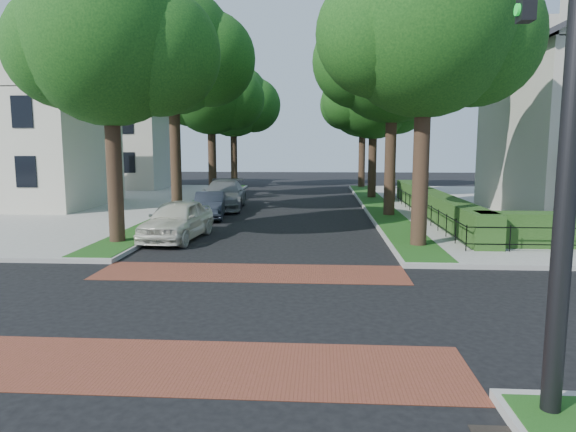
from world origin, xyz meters
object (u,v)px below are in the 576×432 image
object	(u,v)px
parked_car_middle	(210,205)
parked_car_rear	(224,195)
traffic_signal	(551,63)
parked_car_front	(177,220)

from	to	relation	value
parked_car_middle	parked_car_rear	bearing A→B (deg)	82.52
parked_car_rear	traffic_signal	bearing A→B (deg)	-73.68
traffic_signal	parked_car_rear	size ratio (longest dim) A/B	1.40
traffic_signal	parked_car_front	xyz separation A→B (m)	(-8.49, 12.71, -3.92)
parked_car_middle	parked_car_rear	world-z (taller)	parked_car_rear
parked_car_front	parked_car_rear	bearing A→B (deg)	95.19
parked_car_front	parked_car_rear	distance (m)	9.77
parked_car_front	parked_car_middle	xyz separation A→B (m)	(0.00, 5.96, -0.12)
traffic_signal	parked_car_rear	distance (m)	24.33
parked_car_rear	parked_car_middle	bearing A→B (deg)	-94.37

